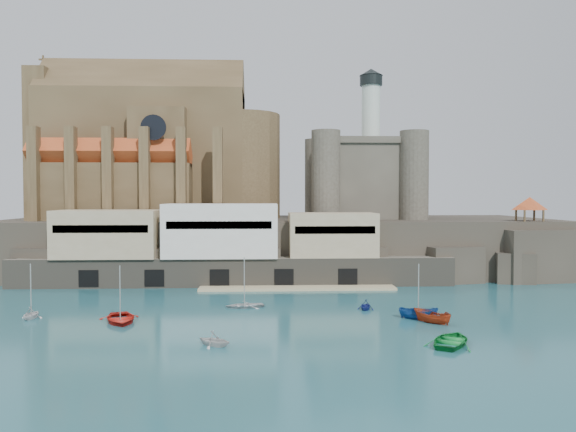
# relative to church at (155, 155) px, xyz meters

# --- Properties ---
(ground) EXTENTS (300.00, 300.00, 0.00)m
(ground) POSITION_rel_church_xyz_m (24.13, -41.85, -22.13)
(ground) COLOR #1A4D57
(ground) RESTS_ON ground
(promontory) EXTENTS (100.00, 36.00, 10.00)m
(promontory) POSITION_rel_church_xyz_m (23.94, -2.48, -17.20)
(promontory) COLOR #28241E
(promontory) RESTS_ON ground
(quay) EXTENTS (70.00, 12.00, 13.05)m
(quay) POSITION_rel_church_xyz_m (13.94, -18.78, -16.06)
(quay) COLOR #645D50
(quay) RESTS_ON ground
(church) EXTENTS (47.00, 25.93, 30.51)m
(church) POSITION_rel_church_xyz_m (0.00, 0.00, 0.00)
(church) COLOR #4E3C24
(church) RESTS_ON promontory
(castle_keep) EXTENTS (21.20, 21.20, 29.30)m
(castle_keep) POSITION_rel_church_xyz_m (40.21, -0.78, -3.81)
(castle_keep) COLOR #464237
(castle_keep) RESTS_ON promontory
(rock_outcrop) EXTENTS (14.50, 10.50, 8.70)m
(rock_outcrop) POSITION_rel_church_xyz_m (66.13, -16.01, -18.11)
(rock_outcrop) COLOR #28241E
(rock_outcrop) RESTS_ON ground
(pavilion) EXTENTS (6.40, 6.40, 5.40)m
(pavilion) POSITION_rel_church_xyz_m (66.13, -15.85, -9.40)
(pavilion) COLOR #4E3C24
(pavilion) RESTS_ON rock_outcrop
(boat_0) EXTENTS (4.89, 2.72, 6.58)m
(boat_0) POSITION_rel_church_xyz_m (4.77, -45.45, -22.13)
(boat_0) COLOR red
(boat_0) RESTS_ON ground
(boat_1) EXTENTS (3.01, 3.43, 3.40)m
(boat_1) POSITION_rel_church_xyz_m (16.28, -56.12, -22.13)
(boat_1) COLOR silver
(boat_1) RESTS_ON ground
(boat_2) EXTENTS (2.18, 2.15, 4.50)m
(boat_2) POSITION_rel_church_xyz_m (38.89, -45.37, -22.13)
(boat_2) COLOR navy
(boat_2) RESTS_ON ground
(boat_3) EXTENTS (4.63, 3.52, 6.45)m
(boat_3) POSITION_rel_church_xyz_m (39.07, -56.45, -22.13)
(boat_3) COLOR #138132
(boat_3) RESTS_ON ground
(boat_4) EXTENTS (2.98, 1.97, 3.30)m
(boat_4) POSITION_rel_church_xyz_m (-6.03, -43.24, -22.13)
(boat_4) COLOR silver
(boat_4) RESTS_ON ground
(boat_5) EXTENTS (2.50, 2.50, 4.63)m
(boat_5) POSITION_rel_church_xyz_m (39.85, -47.42, -22.13)
(boat_5) COLOR #A23414
(boat_5) RESTS_ON ground
(boat_6) EXTENTS (1.78, 3.68, 4.96)m
(boat_6) POSITION_rel_church_xyz_m (18.50, -37.60, -22.13)
(boat_6) COLOR silver
(boat_6) RESTS_ON ground
(boat_7) EXTENTS (2.93, 2.27, 2.98)m
(boat_7) POSITION_rel_church_xyz_m (33.79, -39.62, -22.13)
(boat_7) COLOR navy
(boat_7) RESTS_ON ground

